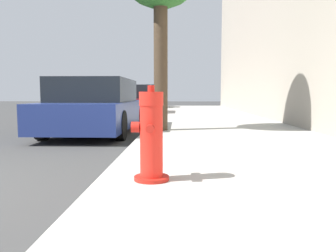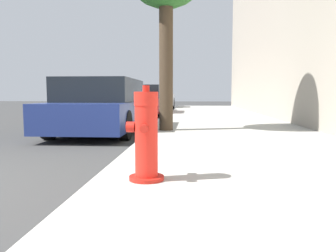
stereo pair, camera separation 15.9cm
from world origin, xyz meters
TOP-DOWN VIEW (x-y plane):
  - sidewalk_slab at (3.97, 0.00)m, footprint 3.59×40.00m
  - fire_hydrant at (2.68, 0.37)m, footprint 0.34×0.34m
  - parked_car_near at (0.97, 5.23)m, footprint 1.78×4.47m
  - parked_car_mid at (0.92, 11.87)m, footprint 1.87×4.44m
  - parked_car_far at (1.02, 17.64)m, footprint 1.84×3.83m

SIDE VIEW (x-z plane):
  - sidewalk_slab at x=3.97m, z-range 0.00..0.14m
  - fire_hydrant at x=2.68m, z-range 0.10..0.96m
  - parked_car_near at x=0.97m, z-range -0.02..1.26m
  - parked_car_mid at x=0.92m, z-range -0.02..1.29m
  - parked_car_far at x=1.02m, z-range -0.02..1.46m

